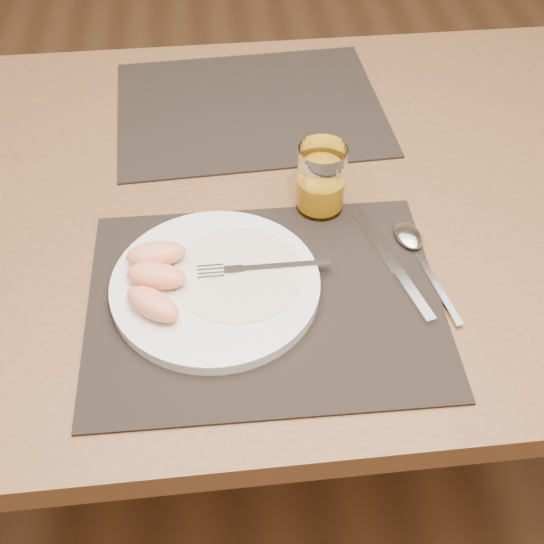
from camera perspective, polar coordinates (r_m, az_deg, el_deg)
The scene contains 11 objects.
ground at distance 1.62m, azimuth -0.30°, elevation -13.93°, with size 5.00×5.00×0.00m, color brown.
table at distance 1.09m, azimuth -0.43°, elevation 3.49°, with size 1.40×0.90×0.75m.
placemat_near at distance 0.87m, azimuth -0.63°, elevation -2.42°, with size 0.45×0.35×0.00m, color black.
placemat_far at distance 1.21m, azimuth -1.87°, elevation 13.57°, with size 0.45×0.35×0.00m, color black.
plate at distance 0.88m, azimuth -4.75°, elevation -1.11°, with size 0.27×0.27×0.02m, color white.
plate_dressing at distance 0.88m, azimuth -2.87°, elevation -0.10°, with size 0.17×0.17×0.00m.
fork at distance 0.88m, azimuth -1.66°, elevation 0.29°, with size 0.17×0.02×0.00m.
knife at distance 0.92m, azimuth 10.48°, elevation 0.00°, with size 0.07×0.22×0.01m.
spoon at distance 0.96m, azimuth 11.69°, elevation 2.39°, with size 0.05×0.19×0.01m.
juice_glass at distance 0.97m, azimuth 4.12°, elevation 7.54°, with size 0.07×0.07×0.10m.
grapefruit_wedges at distance 0.87m, azimuth -9.75°, elevation -0.45°, with size 0.09×0.15×0.03m.
Camera 1 is at (-0.08, -0.79, 1.41)m, focal length 45.00 mm.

